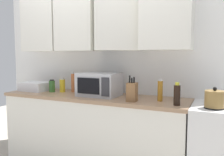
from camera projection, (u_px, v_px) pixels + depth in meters
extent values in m
cube|color=white|center=(104.00, 62.00, 3.14)|extent=(3.21, 0.06, 2.60)
cube|color=white|center=(44.00, 25.00, 3.29)|extent=(0.56, 0.33, 0.75)
cube|color=white|center=(78.00, 22.00, 3.05)|extent=(0.56, 0.33, 0.75)
cube|color=white|center=(117.00, 19.00, 2.77)|extent=(0.65, 0.57, 0.75)
cube|color=white|center=(167.00, 16.00, 2.56)|extent=(0.56, 0.33, 0.75)
cube|color=white|center=(93.00, 132.00, 2.93)|extent=(2.31, 0.60, 0.86)
cube|color=#9E7A5B|center=(92.00, 97.00, 2.88)|extent=(2.34, 0.63, 0.04)
cylinder|color=black|center=(214.00, 108.00, 2.15)|extent=(0.18, 0.18, 0.01)
cylinder|color=black|center=(215.00, 102.00, 2.41)|extent=(0.18, 0.18, 0.01)
cylinder|color=olive|center=(214.00, 99.00, 2.15)|extent=(0.18, 0.18, 0.15)
sphere|color=black|center=(215.00, 89.00, 2.14)|extent=(0.04, 0.04, 0.04)
cube|color=#B7B7BC|center=(99.00, 84.00, 2.83)|extent=(0.48, 0.36, 0.28)
cube|color=black|center=(88.00, 86.00, 2.69)|extent=(0.29, 0.01, 0.18)
cube|color=#2D2D33|center=(105.00, 87.00, 2.59)|extent=(0.10, 0.01, 0.21)
cube|color=silver|center=(36.00, 86.00, 3.26)|extent=(0.38, 0.30, 0.12)
cube|color=brown|center=(132.00, 92.00, 2.49)|extent=(0.11, 0.13, 0.20)
cylinder|color=black|center=(130.00, 79.00, 2.48)|extent=(0.02, 0.02, 0.08)
cylinder|color=black|center=(132.00, 80.00, 2.47)|extent=(0.02, 0.02, 0.05)
cylinder|color=black|center=(134.00, 80.00, 2.46)|extent=(0.02, 0.02, 0.06)
cylinder|color=#AD701E|center=(160.00, 91.00, 2.50)|extent=(0.05, 0.05, 0.22)
cylinder|color=silver|center=(160.00, 80.00, 2.48)|extent=(0.04, 0.04, 0.02)
cylinder|color=#386B2D|center=(52.00, 86.00, 3.14)|extent=(0.08, 0.08, 0.15)
cylinder|color=black|center=(52.00, 80.00, 3.13)|extent=(0.06, 0.06, 0.02)
cylinder|color=gold|center=(62.00, 86.00, 3.13)|extent=(0.07, 0.07, 0.17)
cylinder|color=silver|center=(62.00, 79.00, 3.12)|extent=(0.05, 0.05, 0.02)
cylinder|color=#BC6638|center=(73.00, 83.00, 3.13)|extent=(0.05, 0.05, 0.25)
cylinder|color=silver|center=(73.00, 73.00, 3.12)|extent=(0.03, 0.03, 0.02)
cylinder|color=black|center=(177.00, 95.00, 2.28)|extent=(0.06, 0.06, 0.20)
cylinder|color=yellow|center=(177.00, 84.00, 2.27)|extent=(0.04, 0.04, 0.03)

